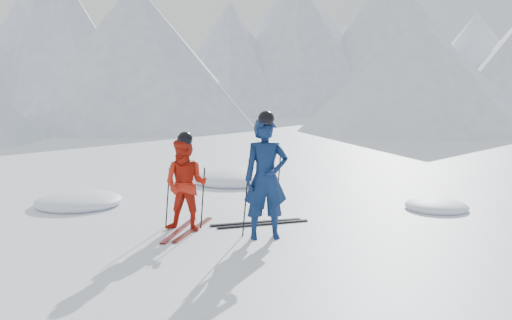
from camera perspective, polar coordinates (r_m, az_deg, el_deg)
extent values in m
plane|color=white|center=(10.09, 7.99, -6.38)|extent=(160.00, 160.00, 0.00)
cone|color=#B2BCD1|center=(50.66, -20.86, 12.31)|extent=(23.96, 23.96, 14.35)
cone|color=#B2BCD1|center=(60.66, -12.96, 10.56)|extent=(17.69, 17.69, 11.93)
cone|color=#B2BCD1|center=(53.43, -2.70, 10.62)|extent=(19.63, 19.63, 10.85)
cone|color=#B2BCD1|center=(57.68, 4.17, 12.01)|extent=(23.31, 23.31, 14.15)
cone|color=#B2BCD1|center=(59.69, 13.82, 12.01)|extent=(28.94, 28.94, 14.88)
cone|color=silver|center=(65.00, 22.07, 9.47)|extent=(24.45, 24.45, 10.76)
cone|color=#B2BCD1|center=(32.99, 16.67, 8.56)|extent=(14.00, 14.00, 6.50)
cone|color=#B2BCD1|center=(35.33, -12.46, 10.63)|extent=(16.00, 16.00, 9.00)
imported|color=#0B1F47|center=(8.68, 1.06, -1.97)|extent=(0.73, 0.50, 1.95)
imported|color=red|center=(9.25, -7.41, -2.60)|extent=(0.95, 0.86, 1.59)
cylinder|color=black|center=(8.82, -1.06, -3.97)|extent=(0.13, 0.09, 1.30)
cylinder|color=black|center=(9.03, 2.27, -3.71)|extent=(0.13, 0.08, 1.30)
cylinder|color=black|center=(9.53, -9.29, -3.96)|extent=(0.11, 0.09, 1.06)
cylinder|color=black|center=(9.47, -5.63, -3.98)|extent=(0.11, 0.08, 1.06)
cube|color=black|center=(9.41, -8.07, -7.30)|extent=(0.70, 1.62, 0.03)
cube|color=black|center=(9.42, -6.60, -7.26)|extent=(0.81, 1.58, 0.03)
cube|color=black|center=(9.83, 0.02, -6.58)|extent=(1.70, 0.28, 0.03)
cube|color=black|center=(9.71, 0.77, -6.76)|extent=(1.69, 0.34, 0.03)
ellipsoid|color=white|center=(11.91, -18.14, -4.56)|extent=(1.78, 1.78, 0.39)
ellipsoid|color=white|center=(11.55, 18.46, -4.94)|extent=(1.25, 1.25, 0.28)
ellipsoid|color=white|center=(14.11, -2.32, -2.37)|extent=(2.17, 2.17, 0.48)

